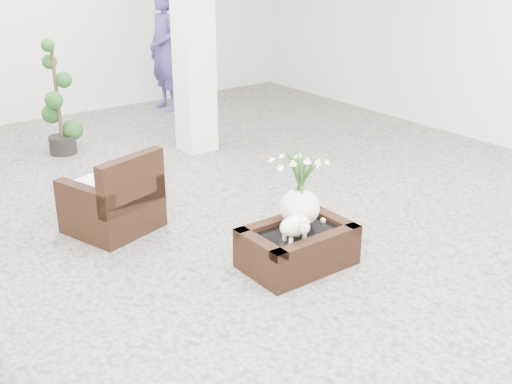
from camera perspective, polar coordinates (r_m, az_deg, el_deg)
ground at (r=5.57m, az=-0.62°, el=-5.62°), size 11.00×11.00×0.00m
column at (r=7.98m, az=-5.75°, el=15.90°), size 0.40×0.40×3.50m
coffee_table at (r=5.34m, az=3.73°, el=-5.08°), size 0.90×0.60×0.31m
sheep_figurine at (r=5.08m, az=3.49°, el=-3.23°), size 0.28×0.23×0.21m
planter_narcissus at (r=5.24m, az=4.01°, el=1.05°), size 0.44×0.44×0.80m
tealight at (r=5.46m, az=6.05°, el=-2.53°), size 0.04×0.04×0.03m
armchair at (r=6.04m, az=-12.94°, el=0.13°), size 0.91×0.89×0.78m
topiary at (r=8.32m, az=-17.41°, el=8.00°), size 0.38×0.38×1.42m
shopper at (r=10.20m, az=-8.24°, el=12.44°), size 0.45×0.68×1.86m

